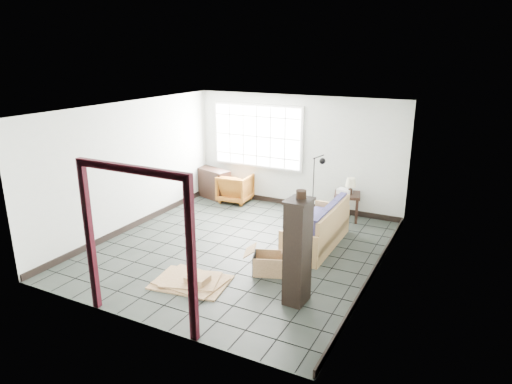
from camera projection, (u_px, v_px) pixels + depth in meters
The scene contains 15 objects.
ground at pixel (239, 248), 8.54m from camera, with size 5.50×5.50×0.00m, color black.
room_shell at pixel (239, 161), 8.06m from camera, with size 5.02×5.52×2.61m.
window_panel at pixel (257, 136), 10.79m from camera, with size 2.32×0.08×1.52m.
doorway_trim at pixel (136, 227), 5.83m from camera, with size 1.80×0.08×2.20m.
futon_sofa at pixel (319, 231), 8.55m from camera, with size 0.73×1.91×0.85m.
armchair at pixel (236, 186), 11.09m from camera, with size 0.73×0.68×0.75m, color brown.
side_table at pixel (347, 198), 9.85m from camera, with size 0.66×0.66×0.60m.
table_lamp at pixel (351, 183), 9.68m from camera, with size 0.26×0.26×0.36m.
projector at pixel (344, 191), 9.80m from camera, with size 0.31×0.26×0.10m.
floor_lamp at pixel (317, 188), 9.42m from camera, with size 0.41×0.31×1.55m.
console_shelf at pixel (213, 183), 11.37m from camera, with size 1.01×0.64×0.73m.
tall_shelf at pixel (298, 251), 6.50m from camera, with size 0.35×0.44×1.59m.
pot at pixel (301, 194), 6.31m from camera, with size 0.17×0.17×0.11m.
open_box at pixel (269, 263), 7.56m from camera, with size 0.89×0.64×0.46m.
cardboard_pile at pixel (192, 281), 7.24m from camera, with size 1.28×0.99×0.17m.
Camera 1 is at (3.85, -6.83, 3.55)m, focal length 32.00 mm.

